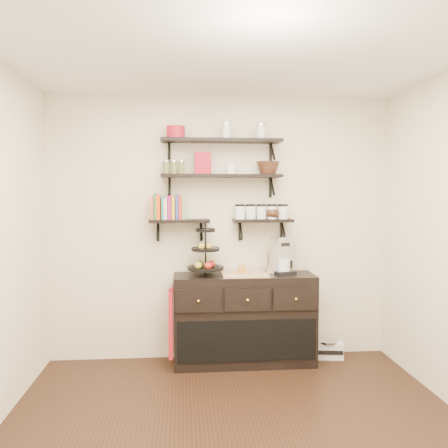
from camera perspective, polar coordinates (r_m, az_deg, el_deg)
floor at (r=3.59m, az=2.03°, el=-24.81°), size 3.50×3.50×0.00m
ceiling at (r=3.30m, az=2.15°, el=21.08°), size 3.50×3.50×0.02m
back_wall at (r=4.91m, az=-0.44°, el=-0.50°), size 3.50×0.02×2.70m
shelf_top at (r=4.79m, az=-0.32°, el=9.96°), size 1.20×0.27×0.23m
shelf_mid at (r=4.76m, az=-0.32°, el=5.77°), size 1.20×0.27×0.23m
shelf_low_left at (r=4.77m, az=-5.37°, el=0.30°), size 0.60×0.25×0.23m
shelf_low_right at (r=4.84m, az=4.64°, el=0.35°), size 0.60×0.25×0.23m
cookbooks at (r=4.76m, az=-6.44°, el=1.93°), size 0.36×0.15×0.26m
glass_canisters at (r=4.83m, az=4.53°, el=1.38°), size 0.54×0.10×0.13m
sideboard at (r=4.85m, az=2.44°, el=-11.32°), size 1.40×0.50×0.92m
fruit_stand at (r=4.70m, az=-2.20°, el=-4.00°), size 0.36×0.36×0.52m
candle at (r=4.74m, az=2.15°, el=-5.45°), size 0.08×0.08×0.08m
coffee_maker at (r=4.82m, az=7.08°, el=-3.83°), size 0.25×0.25×0.38m
thermal_carafe at (r=4.76m, az=5.78°, el=-4.77°), size 0.11×0.11×0.22m
apron at (r=4.72m, az=-6.42°, el=-11.78°), size 0.04×0.27×0.63m
radio at (r=5.20m, az=12.31°, el=-14.49°), size 0.34×0.24×0.19m
recipe_box at (r=4.75m, az=-2.57°, el=7.32°), size 0.16×0.07×0.22m
walnut_bowl at (r=4.83m, az=5.31°, el=6.72°), size 0.24×0.24×0.13m
ramekins at (r=4.77m, az=0.86°, el=6.57°), size 0.09×0.09×0.10m
teapot at (r=4.85m, az=5.87°, el=1.43°), size 0.21×0.17×0.14m
red_pot at (r=4.78m, az=-5.83°, el=10.90°), size 0.18×0.18×0.12m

